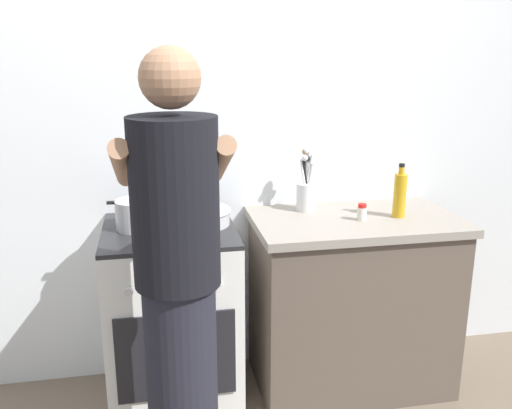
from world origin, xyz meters
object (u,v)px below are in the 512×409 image
object	(u,v)px
stove_range	(173,318)
oil_bottle	(400,194)
utensil_crock	(306,191)
person	(179,293)
pot	(137,214)
spice_bottle	(362,212)
mixing_bowl	(199,216)

from	to	relation	value
stove_range	oil_bottle	bearing A→B (deg)	-1.31
utensil_crock	person	world-z (taller)	person
pot	oil_bottle	world-z (taller)	oil_bottle
pot	utensil_crock	bearing A→B (deg)	9.60
utensil_crock	oil_bottle	size ratio (longest dim) A/B	1.22
stove_range	pot	bearing A→B (deg)	168.97
utensil_crock	oil_bottle	bearing A→B (deg)	-25.16
spice_bottle	oil_bottle	xyz separation A→B (m)	(0.20, 0.02, 0.07)
mixing_bowl	spice_bottle	distance (m)	0.78
spice_bottle	person	xyz separation A→B (m)	(-0.90, -0.57, -0.08)
stove_range	person	distance (m)	0.74
utensil_crock	oil_bottle	xyz separation A→B (m)	(0.41, -0.19, 0.01)
mixing_bowl	utensil_crock	world-z (taller)	utensil_crock
pot	oil_bottle	bearing A→B (deg)	-2.41
spice_bottle	person	world-z (taller)	person
pot	mixing_bowl	world-z (taller)	pot
mixing_bowl	oil_bottle	distance (m)	0.97
utensil_crock	pot	bearing A→B (deg)	-170.40
spice_bottle	person	distance (m)	1.07
stove_range	spice_bottle	bearing A→B (deg)	-2.89
stove_range	person	xyz separation A→B (m)	(0.01, -0.62, 0.41)
spice_bottle	oil_bottle	size ratio (longest dim) A/B	0.31
oil_bottle	person	size ratio (longest dim) A/B	0.16
oil_bottle	stove_range	bearing A→B (deg)	178.69
oil_bottle	mixing_bowl	bearing A→B (deg)	176.14
stove_range	mixing_bowl	distance (m)	0.51
mixing_bowl	person	distance (m)	0.68
mixing_bowl	spice_bottle	world-z (taller)	spice_bottle
stove_range	pot	distance (m)	0.54
pot	mixing_bowl	bearing A→B (deg)	2.61
person	oil_bottle	bearing A→B (deg)	28.30
pot	oil_bottle	xyz separation A→B (m)	(1.25, -0.05, 0.05)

